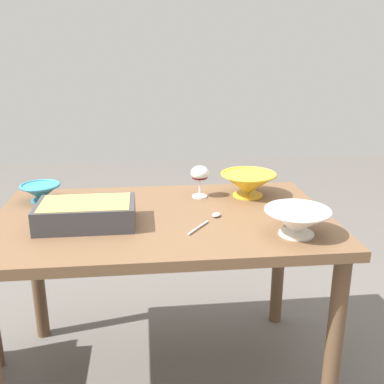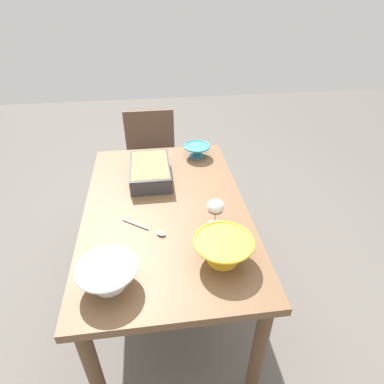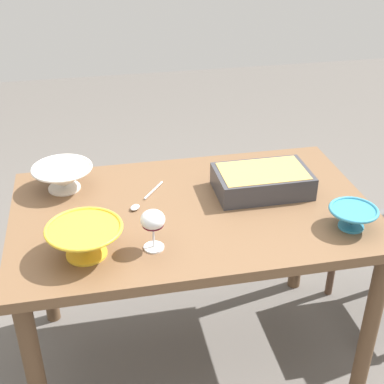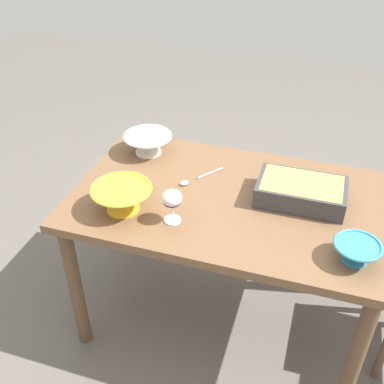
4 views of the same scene
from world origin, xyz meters
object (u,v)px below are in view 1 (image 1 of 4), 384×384
object	(u,v)px
mixing_bowl	(297,220)
serving_bowl	(41,192)
serving_spoon	(211,219)
casserole_dish	(86,212)
small_bowl	(248,183)
wine_glass	(200,175)
dining_table	(163,238)

from	to	relation	value
mixing_bowl	serving_bowl	xyz separation A→B (m)	(0.98, -0.48, -0.01)
serving_bowl	serving_spoon	world-z (taller)	serving_bowl
casserole_dish	small_bowl	distance (m)	0.74
wine_glass	casserole_dish	size ratio (longest dim) A/B	0.40
casserole_dish	mixing_bowl	bearing A→B (deg)	166.87
wine_glass	casserole_dish	distance (m)	0.55
mixing_bowl	small_bowl	bearing A→B (deg)	-81.07
dining_table	serving_spoon	xyz separation A→B (m)	(-0.18, 0.07, 0.10)
dining_table	mixing_bowl	distance (m)	0.55
serving_bowl	serving_spoon	size ratio (longest dim) A/B	0.84
serving_bowl	small_bowl	bearing A→B (deg)	178.44
wine_glass	serving_spoon	world-z (taller)	wine_glass
dining_table	mixing_bowl	bearing A→B (deg)	152.56
dining_table	serving_bowl	xyz separation A→B (m)	(0.52, -0.24, 0.14)
serving_bowl	serving_spoon	distance (m)	0.77
dining_table	serving_bowl	bearing A→B (deg)	-24.61
small_bowl	serving_bowl	world-z (taller)	small_bowl
mixing_bowl	serving_spoon	distance (m)	0.33
dining_table	wine_glass	size ratio (longest dim) A/B	9.24
wine_glass	serving_bowl	size ratio (longest dim) A/B	0.84
dining_table	serving_bowl	world-z (taller)	serving_bowl
small_bowl	serving_bowl	bearing A→B (deg)	-1.56
wine_glass	mixing_bowl	size ratio (longest dim) A/B	0.61
dining_table	small_bowl	size ratio (longest dim) A/B	5.33
small_bowl	dining_table	bearing A→B (deg)	28.25
casserole_dish	small_bowl	bearing A→B (deg)	-157.83
small_bowl	serving_spoon	size ratio (longest dim) A/B	1.22
serving_bowl	casserole_dish	bearing A→B (deg)	127.10
casserole_dish	serving_spoon	size ratio (longest dim) A/B	1.77
mixing_bowl	serving_spoon	size ratio (longest dim) A/B	1.15
wine_glass	mixing_bowl	bearing A→B (deg)	122.04
small_bowl	wine_glass	bearing A→B (deg)	-2.39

